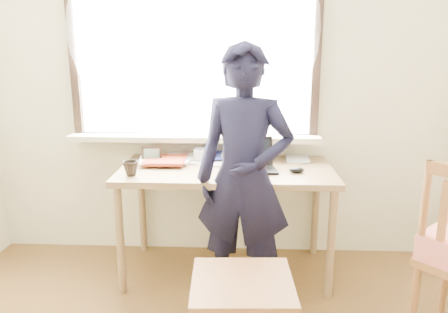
{
  "coord_description": "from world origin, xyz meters",
  "views": [
    {
      "loc": [
        0.16,
        -1.25,
        1.58
      ],
      "look_at": [
        0.06,
        0.95,
        1.03
      ],
      "focal_mm": 35.0,
      "sensor_mm": 36.0,
      "label": 1
    }
  ],
  "objects_px": {
    "laptop": "(252,162)",
    "mug_dark": "(131,168)",
    "desk": "(227,179)",
    "mug_white": "(202,155)",
    "person": "(244,178)",
    "work_chair": "(242,295)"
  },
  "relations": [
    {
      "from": "laptop",
      "to": "mug_dark",
      "type": "bearing_deg",
      "value": -167.31
    },
    {
      "from": "desk",
      "to": "laptop",
      "type": "relative_size",
      "value": 4.29
    },
    {
      "from": "desk",
      "to": "mug_white",
      "type": "height_order",
      "value": "mug_white"
    },
    {
      "from": "desk",
      "to": "mug_white",
      "type": "distance_m",
      "value": 0.27
    },
    {
      "from": "laptop",
      "to": "mug_white",
      "type": "relative_size",
      "value": 2.86
    },
    {
      "from": "desk",
      "to": "mug_dark",
      "type": "height_order",
      "value": "mug_dark"
    },
    {
      "from": "mug_white",
      "to": "mug_dark",
      "type": "xyz_separation_m",
      "value": [
        -0.42,
        -0.37,
        0.0
      ]
    },
    {
      "from": "laptop",
      "to": "mug_white",
      "type": "distance_m",
      "value": 0.41
    },
    {
      "from": "person",
      "to": "laptop",
      "type": "bearing_deg",
      "value": 90.44
    },
    {
      "from": "mug_dark",
      "to": "mug_white",
      "type": "bearing_deg",
      "value": 41.05
    },
    {
      "from": "mug_white",
      "to": "person",
      "type": "relative_size",
      "value": 0.07
    },
    {
      "from": "mug_white",
      "to": "work_chair",
      "type": "relative_size",
      "value": 0.23
    },
    {
      "from": "laptop",
      "to": "mug_dark",
      "type": "xyz_separation_m",
      "value": [
        -0.78,
        -0.18,
        -0.0
      ]
    },
    {
      "from": "mug_white",
      "to": "person",
      "type": "distance_m",
      "value": 0.58
    },
    {
      "from": "laptop",
      "to": "mug_dark",
      "type": "height_order",
      "value": "laptop"
    },
    {
      "from": "desk",
      "to": "mug_white",
      "type": "xyz_separation_m",
      "value": [
        -0.19,
        0.16,
        0.13
      ]
    },
    {
      "from": "mug_white",
      "to": "work_chair",
      "type": "xyz_separation_m",
      "value": [
        0.3,
        -1.15,
        -0.41
      ]
    },
    {
      "from": "work_chair",
      "to": "laptop",
      "type": "bearing_deg",
      "value": 86.64
    },
    {
      "from": "mug_dark",
      "to": "person",
      "type": "distance_m",
      "value": 0.74
    },
    {
      "from": "desk",
      "to": "person",
      "type": "distance_m",
      "value": 0.37
    },
    {
      "from": "laptop",
      "to": "work_chair",
      "type": "height_order",
      "value": "laptop"
    },
    {
      "from": "person",
      "to": "mug_dark",
      "type": "bearing_deg",
      "value": -179.47
    }
  ]
}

